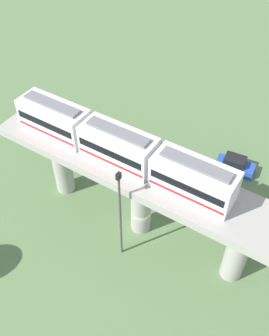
{
  "coord_description": "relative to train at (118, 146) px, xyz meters",
  "views": [
    {
      "loc": [
        -19.41,
        -11.65,
        31.06
      ],
      "look_at": [
        2.5,
        2.31,
        4.75
      ],
      "focal_mm": 41.42,
      "sensor_mm": 36.0,
      "label": 1
    }
  ],
  "objects": [
    {
      "name": "ground_plane",
      "position": [
        0.0,
        -2.31,
        -9.44
      ],
      "size": [
        120.0,
        120.0,
        0.0
      ],
      "primitive_type": "plane",
      "color": "#5B7A4C"
    },
    {
      "name": "viaduct",
      "position": [
        0.0,
        -2.31,
        -3.48
      ],
      "size": [
        5.2,
        28.85,
        7.91
      ],
      "color": "#A8A59E",
      "rests_on": "ground"
    },
    {
      "name": "train",
      "position": [
        0.0,
        0.0,
        0.0
      ],
      "size": [
        2.64,
        20.5,
        3.24
      ],
      "color": "silver",
      "rests_on": "viaduct"
    },
    {
      "name": "parked_car_orange",
      "position": [
        7.68,
        7.0,
        -8.7
      ],
      "size": [
        1.81,
        4.21,
        1.76
      ],
      "rotation": [
        0.0,
        0.0,
        0.0
      ],
      "color": "orange",
      "rests_on": "ground"
    },
    {
      "name": "parked_car_black",
      "position": [
        7.3,
        -2.28,
        -8.7
      ],
      "size": [
        2.71,
        4.5,
        1.76
      ],
      "rotation": [
        0.0,
        0.0,
        0.23
      ],
      "color": "black",
      "rests_on": "ground"
    },
    {
      "name": "parked_car_blue",
      "position": [
        12.23,
        -7.02,
        -8.7
      ],
      "size": [
        2.28,
        4.38,
        1.76
      ],
      "rotation": [
        0.0,
        0.0,
        0.12
      ],
      "color": "#284CB7",
      "rests_on": "ground"
    },
    {
      "name": "signal_post",
      "position": [
        -3.4,
        -2.35,
        -3.66
      ],
      "size": [
        0.44,
        0.28,
        10.51
      ],
      "color": "#4C4C51",
      "rests_on": "ground"
    }
  ]
}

